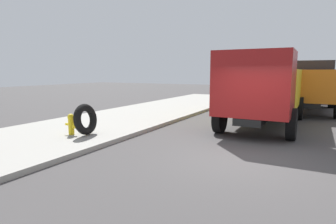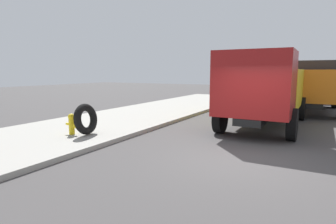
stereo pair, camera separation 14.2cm
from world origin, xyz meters
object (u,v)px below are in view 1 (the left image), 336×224
object	(u,v)px
loose_tire	(86,119)
dump_truck_red	(317,80)
dump_truck_yellow	(265,88)
dump_truck_orange	(311,84)
fire_hydrant	(71,124)
dump_truck_blue	(290,78)

from	to	relation	value
loose_tire	dump_truck_red	size ratio (longest dim) A/B	0.15
loose_tire	dump_truck_yellow	xyz separation A→B (m)	(5.29, -4.95, 0.92)
loose_tire	dump_truck_orange	xyz separation A→B (m)	(11.59, -6.51, 0.92)
fire_hydrant	dump_truck_blue	bearing A→B (deg)	-8.58
dump_truck_blue	dump_truck_red	bearing A→B (deg)	-161.07
loose_tire	fire_hydrant	bearing A→B (deg)	111.25
dump_truck_red	dump_truck_blue	world-z (taller)	same
fire_hydrant	dump_truck_red	xyz separation A→B (m)	(20.29, -7.27, 1.07)
fire_hydrant	loose_tire	world-z (taller)	loose_tire
dump_truck_yellow	dump_truck_orange	xyz separation A→B (m)	(6.30, -1.56, 0.00)
fire_hydrant	dump_truck_red	distance (m)	21.58
fire_hydrant	loose_tire	bearing A→B (deg)	-68.75
dump_truck_yellow	dump_truck_orange	distance (m)	6.49
dump_truck_orange	dump_truck_blue	xyz separation A→B (m)	(17.02, 2.65, 0.00)
fire_hydrant	dump_truck_orange	size ratio (longest dim) A/B	0.10
fire_hydrant	loose_tire	distance (m)	0.54
dump_truck_yellow	dump_truck_red	bearing A→B (deg)	-7.05
dump_truck_red	dump_truck_blue	xyz separation A→B (m)	(8.51, 2.92, 0.00)
dump_truck_yellow	dump_truck_orange	size ratio (longest dim) A/B	0.99
dump_truck_orange	dump_truck_yellow	bearing A→B (deg)	166.09
dump_truck_orange	dump_truck_blue	world-z (taller)	same
dump_truck_blue	dump_truck_orange	bearing A→B (deg)	-171.16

